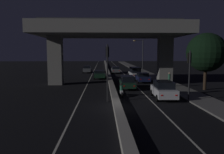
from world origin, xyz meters
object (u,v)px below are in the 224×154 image
(street_lamp, at_px, (141,53))
(car_grey_second_oncoming, at_px, (87,69))
(motorcycle_white_filtering_near, at_px, (121,91))
(car_white_fourth, at_px, (135,72))
(car_white_lead, at_px, (164,90))
(car_dark_green_lead_oncoming, at_px, (99,74))
(traffic_light_right_of_median, at_px, (189,67))
(car_grey_fifth, at_px, (116,70))
(traffic_light_left_of_median, at_px, (107,63))
(car_dark_green_second, at_px, (127,82))
(pedestrian_on_sidewalk, at_px, (169,79))
(car_dark_blue_third, at_px, (142,77))

(street_lamp, distance_m, car_grey_second_oncoming, 12.59)
(car_grey_second_oncoming, bearing_deg, motorcycle_white_filtering_near, 9.83)
(car_grey_second_oncoming, bearing_deg, car_white_fourth, 42.77)
(car_white_lead, distance_m, car_grey_second_oncoming, 29.96)
(car_white_fourth, height_order, car_dark_green_lead_oncoming, car_white_fourth)
(traffic_light_right_of_median, bearing_deg, car_grey_fifth, 100.21)
(car_white_lead, bearing_deg, car_grey_second_oncoming, 21.09)
(traffic_light_left_of_median, height_order, car_grey_second_oncoming, traffic_light_left_of_median)
(car_dark_green_lead_oncoming, bearing_deg, car_white_lead, 18.73)
(traffic_light_right_of_median, relative_size, car_dark_green_second, 1.14)
(car_grey_fifth, bearing_deg, car_white_lead, -173.62)
(traffic_light_left_of_median, distance_m, car_dark_green_second, 8.09)
(motorcycle_white_filtering_near, bearing_deg, car_white_fourth, -13.51)
(car_dark_green_lead_oncoming, bearing_deg, car_grey_second_oncoming, -167.34)
(car_white_lead, distance_m, car_dark_green_second, 6.64)
(car_white_fourth, bearing_deg, car_grey_fifth, 18.38)
(car_white_fourth, bearing_deg, car_dark_green_lead_oncoming, 101.10)
(motorcycle_white_filtering_near, distance_m, pedestrian_on_sidewalk, 8.66)
(traffic_light_right_of_median, distance_m, pedestrian_on_sidewalk, 8.19)
(street_lamp, bearing_deg, car_dark_blue_third, -99.17)
(car_white_lead, distance_m, motorcycle_white_filtering_near, 4.21)
(car_white_fourth, height_order, motorcycle_white_filtering_near, car_white_fourth)
(car_dark_green_second, height_order, car_grey_fifth, car_dark_green_second)
(traffic_light_left_of_median, relative_size, street_lamp, 0.72)
(traffic_light_right_of_median, xyz_separation_m, car_dark_green_second, (-4.88, 7.15, -2.34))
(car_white_fourth, bearing_deg, traffic_light_right_of_median, -176.04)
(car_grey_fifth, bearing_deg, car_white_fourth, -159.97)
(car_grey_second_oncoming, bearing_deg, car_white_lead, 16.96)
(street_lamp, distance_m, pedestrian_on_sidewalk, 19.51)
(car_dark_green_second, distance_m, pedestrian_on_sidewalk, 5.55)
(car_dark_blue_third, height_order, car_dark_green_lead_oncoming, car_dark_blue_third)
(traffic_light_left_of_median, bearing_deg, street_lamp, 73.80)
(car_dark_green_lead_oncoming, bearing_deg, traffic_light_right_of_median, 22.81)
(traffic_light_left_of_median, height_order, street_lamp, street_lamp)
(traffic_light_left_of_median, distance_m, car_dark_blue_third, 14.48)
(car_grey_second_oncoming, bearing_deg, traffic_light_left_of_median, 6.15)
(car_grey_fifth, xyz_separation_m, motorcycle_white_filtering_near, (-0.92, -25.95, -0.16))
(car_dark_blue_third, distance_m, pedestrian_on_sidewalk, 5.75)
(car_dark_green_lead_oncoming, distance_m, car_grey_second_oncoming, 11.57)
(traffic_light_right_of_median, relative_size, car_dark_blue_third, 1.16)
(street_lamp, relative_size, car_dark_green_second, 1.77)
(car_white_lead, distance_m, car_dark_blue_third, 11.87)
(car_dark_blue_third, bearing_deg, street_lamp, -8.64)
(car_dark_green_second, xyz_separation_m, car_grey_second_oncoming, (-6.56, 22.45, -0.08))
(car_white_fourth, distance_m, pedestrian_on_sidewalk, 12.30)
(car_dark_green_second, relative_size, motorcycle_white_filtering_near, 2.34)
(street_lamp, xyz_separation_m, car_dark_green_lead_oncoming, (-8.89, -8.71, -3.61))
(car_grey_fifth, relative_size, car_grey_second_oncoming, 1.04)
(traffic_light_right_of_median, height_order, car_dark_blue_third, traffic_light_right_of_median)
(car_white_lead, relative_size, car_grey_second_oncoming, 0.94)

